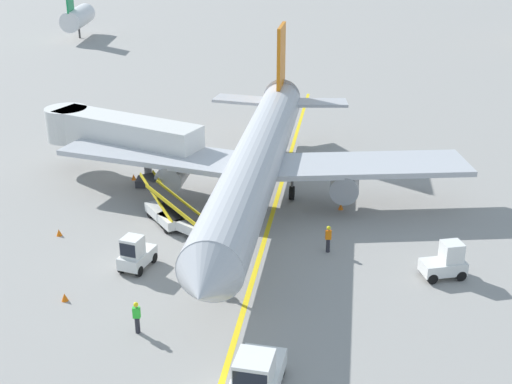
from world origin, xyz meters
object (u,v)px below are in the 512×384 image
object	(u,v)px
jet_bridge	(112,133)
safety_cone_nose_right	(65,297)
belt_loader_forward_hold	(184,219)
safety_cone_nose_left	(59,232)
ground_crew_marshaller	(137,316)
baggage_tug_near_wing	(446,262)
baggage_tug_by_cargo_door	(136,254)
belt_loader_aft_hold	(166,211)
airliner	(258,159)
safety_cone_wingtip_left	(134,177)
pushback_tug	(256,375)
ground_crew_wing_walker	(328,238)
safety_cone_wingtip_right	(341,206)

from	to	relation	value
jet_bridge	safety_cone_nose_right	xyz separation A→B (m)	(0.95, -17.56, -3.32)
belt_loader_forward_hold	safety_cone_nose_left	xyz separation A→B (m)	(-7.77, -0.83, -0.56)
ground_crew_marshaller	safety_cone_nose_left	xyz separation A→B (m)	(-6.76, 10.42, -0.69)
baggage_tug_near_wing	jet_bridge	bearing A→B (deg)	145.45
baggage_tug_by_cargo_door	belt_loader_aft_hold	world-z (taller)	belt_loader_aft_hold
belt_loader_aft_hold	safety_cone_nose_right	world-z (taller)	belt_loader_aft_hold
airliner	belt_loader_aft_hold	size ratio (longest dim) A/B	7.19
baggage_tug_near_wing	safety_cone_wingtip_left	world-z (taller)	baggage_tug_near_wing
pushback_tug	ground_crew_wing_walker	distance (m)	13.61
airliner	ground_crew_marshaller	distance (m)	16.44
baggage_tug_near_wing	ground_crew_marshaller	xyz separation A→B (m)	(-16.13, -5.63, -0.02)
belt_loader_forward_hold	ground_crew_wing_walker	xyz separation A→B (m)	(8.87, -2.74, 0.13)
baggage_tug_near_wing	belt_loader_aft_hold	xyz separation A→B (m)	(-16.46, 6.85, -0.15)
airliner	jet_bridge	distance (m)	12.03
belt_loader_forward_hold	safety_cone_nose_left	world-z (taller)	belt_loader_forward_hold
belt_loader_aft_hold	safety_cone_wingtip_left	size ratio (longest dim) A/B	11.16
airliner	ground_crew_wing_walker	world-z (taller)	airliner
belt_loader_forward_hold	ground_crew_marshaller	size ratio (longest dim) A/B	2.74
baggage_tug_by_cargo_door	airliner	bearing A→B (deg)	52.82
ground_crew_wing_walker	safety_cone_nose_left	size ratio (longest dim) A/B	3.86
ground_crew_marshaller	safety_cone_nose_right	size ratio (longest dim) A/B	3.86
baggage_tug_by_cargo_door	pushback_tug	bearing A→B (deg)	-57.08
ground_crew_marshaller	safety_cone_nose_left	bearing A→B (deg)	122.98
baggage_tug_near_wing	belt_loader_aft_hold	size ratio (longest dim) A/B	0.53
safety_cone_wingtip_left	jet_bridge	bearing A→B (deg)	162.15
belt_loader_forward_hold	safety_cone_wingtip_right	bearing A→B (deg)	18.62
baggage_tug_by_cargo_door	safety_cone_nose_left	bearing A→B (deg)	143.64
belt_loader_aft_hold	pushback_tug	bearing A→B (deg)	-70.12
ground_crew_wing_walker	safety_cone_nose_left	distance (m)	16.76
pushback_tug	safety_cone_wingtip_left	distance (m)	26.20
baggage_tug_by_cargo_door	belt_loader_forward_hold	world-z (taller)	belt_loader_forward_hold
baggage_tug_by_cargo_door	ground_crew_marshaller	world-z (taller)	baggage_tug_by_cargo_door
airliner	baggage_tug_near_wing	size ratio (longest dim) A/B	13.49
safety_cone_nose_right	safety_cone_wingtip_left	distance (m)	17.09
baggage_tug_near_wing	ground_crew_wing_walker	bearing A→B (deg)	155.30
ground_crew_wing_walker	airliner	bearing A→B (deg)	122.30
baggage_tug_near_wing	belt_loader_aft_hold	distance (m)	17.83
pushback_tug	belt_loader_forward_hold	bearing A→B (deg)	106.98
pushback_tug	safety_cone_nose_left	bearing A→B (deg)	130.16
ground_crew_wing_walker	safety_cone_wingtip_right	xyz separation A→B (m)	(1.38, 6.20, -0.69)
belt_loader_aft_hold	safety_cone_nose_right	bearing A→B (deg)	-112.49
jet_bridge	ground_crew_wing_walker	bearing A→B (deg)	-38.06
jet_bridge	belt_loader_forward_hold	size ratio (longest dim) A/B	2.70
baggage_tug_by_cargo_door	safety_cone_wingtip_left	world-z (taller)	baggage_tug_by_cargo_door
jet_bridge	safety_cone_nose_right	bearing A→B (deg)	-86.91
ground_crew_wing_walker	belt_loader_forward_hold	bearing A→B (deg)	162.82
pushback_tug	baggage_tug_near_wing	bearing A→B (deg)	44.40
belt_loader_aft_hold	safety_cone_nose_left	size ratio (longest dim) A/B	11.16
safety_cone_nose_left	safety_cone_wingtip_left	distance (m)	9.93
belt_loader_forward_hold	safety_cone_nose_left	size ratio (longest dim) A/B	10.57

